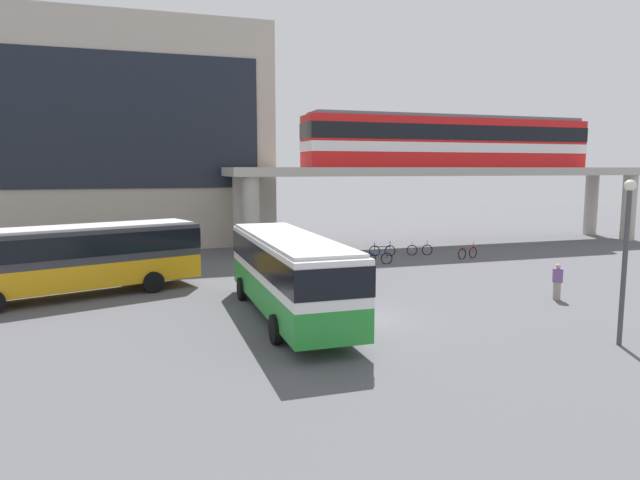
{
  "coord_description": "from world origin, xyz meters",
  "views": [
    {
      "loc": [
        -7.68,
        -19.73,
        5.78
      ],
      "look_at": [
        0.81,
        6.87,
        2.2
      ],
      "focal_mm": 31.29,
      "sensor_mm": 36.0,
      "label": 1
    }
  ],
  "objects_px": {
    "bicycle_silver": "(420,250)",
    "station_building": "(76,137)",
    "bus_main": "(289,267)",
    "pedestrian_walking_across": "(557,283)",
    "bicycle_black": "(382,251)",
    "train": "(450,141)",
    "bicycle_blue": "(378,258)",
    "bus_secondary": "(75,253)",
    "bicycle_red": "(468,253)"
  },
  "relations": [
    {
      "from": "station_building",
      "to": "bus_main",
      "type": "distance_m",
      "value": 28.78
    },
    {
      "from": "station_building",
      "to": "bus_main",
      "type": "height_order",
      "value": "station_building"
    },
    {
      "from": "bicycle_silver",
      "to": "bicycle_red",
      "type": "height_order",
      "value": "same"
    },
    {
      "from": "bicycle_blue",
      "to": "bicycle_red",
      "type": "xyz_separation_m",
      "value": [
        6.4,
        0.26,
        0.0
      ]
    },
    {
      "from": "bus_main",
      "to": "bus_secondary",
      "type": "distance_m",
      "value": 10.44
    },
    {
      "from": "bus_main",
      "to": "bicycle_blue",
      "type": "distance_m",
      "value": 13.21
    },
    {
      "from": "bicycle_silver",
      "to": "bus_main",
      "type": "bearing_deg",
      "value": -134.26
    },
    {
      "from": "bus_secondary",
      "to": "bicycle_black",
      "type": "xyz_separation_m",
      "value": [
        18.09,
        6.74,
        -1.63
      ]
    },
    {
      "from": "bus_secondary",
      "to": "train",
      "type": "bearing_deg",
      "value": 22.58
    },
    {
      "from": "bicycle_blue",
      "to": "station_building",
      "type": "bearing_deg",
      "value": 138.44
    },
    {
      "from": "train",
      "to": "station_building",
      "type": "bearing_deg",
      "value": 160.63
    },
    {
      "from": "bicycle_black",
      "to": "station_building",
      "type": "bearing_deg",
      "value": 146.24
    },
    {
      "from": "bus_main",
      "to": "pedestrian_walking_across",
      "type": "bearing_deg",
      "value": -3.21
    },
    {
      "from": "train",
      "to": "bus_secondary",
      "type": "bearing_deg",
      "value": -157.42
    },
    {
      "from": "station_building",
      "to": "bicycle_red",
      "type": "xyz_separation_m",
      "value": [
        24.56,
        -15.85,
        -7.84
      ]
    },
    {
      "from": "bus_main",
      "to": "bicycle_blue",
      "type": "relative_size",
      "value": 6.19
    },
    {
      "from": "pedestrian_walking_across",
      "to": "bicycle_black",
      "type": "bearing_deg",
      "value": 99.52
    },
    {
      "from": "bicycle_blue",
      "to": "bus_secondary",
      "type": "bearing_deg",
      "value": -166.98
    },
    {
      "from": "bicycle_silver",
      "to": "bicycle_red",
      "type": "relative_size",
      "value": 1.02
    },
    {
      "from": "bicycle_silver",
      "to": "pedestrian_walking_across",
      "type": "height_order",
      "value": "pedestrian_walking_across"
    },
    {
      "from": "train",
      "to": "bicycle_red",
      "type": "bearing_deg",
      "value": -109.73
    },
    {
      "from": "bus_main",
      "to": "pedestrian_walking_across",
      "type": "distance_m",
      "value": 12.21
    },
    {
      "from": "bus_main",
      "to": "pedestrian_walking_across",
      "type": "relative_size",
      "value": 6.89
    },
    {
      "from": "bicycle_silver",
      "to": "bicycle_red",
      "type": "bearing_deg",
      "value": -44.72
    },
    {
      "from": "bus_secondary",
      "to": "pedestrian_walking_across",
      "type": "relative_size",
      "value": 7.03
    },
    {
      "from": "bicycle_silver",
      "to": "station_building",
      "type": "bearing_deg",
      "value": 148.62
    },
    {
      "from": "bicycle_red",
      "to": "bus_secondary",
      "type": "bearing_deg",
      "value": -169.9
    },
    {
      "from": "station_building",
      "to": "bus_secondary",
      "type": "distance_m",
      "value": 20.94
    },
    {
      "from": "bus_main",
      "to": "station_building",
      "type": "bearing_deg",
      "value": 110.65
    },
    {
      "from": "bicycle_blue",
      "to": "bicycle_black",
      "type": "relative_size",
      "value": 1.01
    },
    {
      "from": "station_building",
      "to": "pedestrian_walking_across",
      "type": "bearing_deg",
      "value": -50.75
    },
    {
      "from": "bicycle_black",
      "to": "bicycle_blue",
      "type": "bearing_deg",
      "value": -118.11
    },
    {
      "from": "train",
      "to": "bus_secondary",
      "type": "height_order",
      "value": "train"
    },
    {
      "from": "bicycle_black",
      "to": "train",
      "type": "bearing_deg",
      "value": 27.7
    },
    {
      "from": "station_building",
      "to": "bicycle_red",
      "type": "relative_size",
      "value": 16.43
    },
    {
      "from": "station_building",
      "to": "bicycle_red",
      "type": "bearing_deg",
      "value": -32.82
    },
    {
      "from": "train",
      "to": "bus_main",
      "type": "relative_size",
      "value": 2.06
    },
    {
      "from": "station_building",
      "to": "train",
      "type": "distance_m",
      "value": 28.47
    },
    {
      "from": "bus_main",
      "to": "bicycle_silver",
      "type": "distance_m",
      "value": 17.81
    },
    {
      "from": "bus_main",
      "to": "bicycle_red",
      "type": "height_order",
      "value": "bus_main"
    },
    {
      "from": "bus_main",
      "to": "bicycle_blue",
      "type": "xyz_separation_m",
      "value": [
        8.26,
        10.19,
        -1.63
      ]
    },
    {
      "from": "train",
      "to": "bicycle_black",
      "type": "xyz_separation_m",
      "value": [
        -7.13,
        -3.74,
        -7.48
      ]
    },
    {
      "from": "station_building",
      "to": "bicycle_blue",
      "type": "distance_m",
      "value": 25.52
    },
    {
      "from": "bicycle_silver",
      "to": "bicycle_blue",
      "type": "height_order",
      "value": "same"
    },
    {
      "from": "bus_secondary",
      "to": "bicycle_blue",
      "type": "distance_m",
      "value": 17.04
    },
    {
      "from": "bicycle_silver",
      "to": "pedestrian_walking_across",
      "type": "distance_m",
      "value": 13.39
    },
    {
      "from": "train",
      "to": "bicycle_red",
      "type": "height_order",
      "value": "train"
    },
    {
      "from": "bicycle_black",
      "to": "pedestrian_walking_across",
      "type": "height_order",
      "value": "pedestrian_walking_across"
    },
    {
      "from": "bicycle_black",
      "to": "bicycle_red",
      "type": "bearing_deg",
      "value": -28.82
    },
    {
      "from": "station_building",
      "to": "bicycle_black",
      "type": "distance_m",
      "value": 24.99
    }
  ]
}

